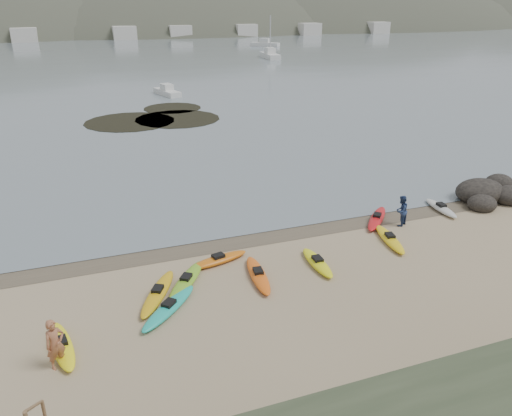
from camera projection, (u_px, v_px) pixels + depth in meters
name	position (u px, v px, depth m)	size (l,w,h in m)	color
ground	(256.00, 234.00, 26.64)	(600.00, 600.00, 0.00)	tan
wet_sand	(258.00, 236.00, 26.38)	(60.00, 60.00, 0.00)	brown
water	(76.00, 21.00, 286.43)	(1200.00, 1200.00, 0.00)	slate
kayaks	(271.00, 264.00, 23.25)	(22.28, 8.95, 0.34)	gold
person_west	(55.00, 344.00, 16.67)	(0.67, 0.44, 1.85)	#A96643
person_east	(401.00, 211.00, 27.32)	(0.85, 0.66, 1.74)	navy
rock_cluster	(490.00, 196.00, 31.17)	(5.05, 3.68, 1.59)	black
kelp_mats	(158.00, 118.00, 52.71)	(13.83, 13.35, 0.04)	black
moored_boats	(111.00, 60.00, 97.66)	(81.06, 70.80, 1.36)	silver
far_hills	(186.00, 69.00, 213.28)	(550.00, 135.00, 80.00)	#384235
far_town	(112.00, 33.00, 153.34)	(199.00, 5.00, 4.00)	beige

